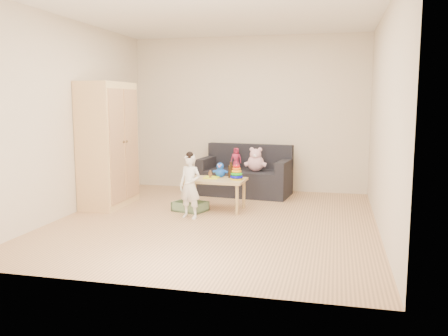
% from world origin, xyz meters
% --- Properties ---
extents(room, '(4.50, 4.50, 4.50)m').
position_xyz_m(room, '(0.00, 0.00, 1.30)').
color(room, tan).
rests_on(room, ground).
extents(wardrobe, '(0.50, 0.99, 1.79)m').
position_xyz_m(wardrobe, '(-1.74, 0.53, 0.89)').
color(wardrobe, '#EEC782').
rests_on(wardrobe, ground).
extents(sofa, '(1.53, 0.89, 0.41)m').
position_xyz_m(sofa, '(0.04, 1.76, 0.20)').
color(sofa, black).
rests_on(sofa, ground).
extents(play_table, '(0.86, 0.55, 0.44)m').
position_xyz_m(play_table, '(-0.16, 0.59, 0.22)').
color(play_table, tan).
rests_on(play_table, ground).
extents(storage_bin, '(0.51, 0.44, 0.13)m').
position_xyz_m(storage_bin, '(-0.48, 0.45, 0.06)').
color(storage_bin, '#668762').
rests_on(storage_bin, ground).
extents(toddler, '(0.35, 0.28, 0.83)m').
position_xyz_m(toddler, '(-0.36, 0.06, 0.41)').
color(toddler, white).
rests_on(toddler, ground).
extents(pink_bear, '(0.30, 0.27, 0.32)m').
position_xyz_m(pink_bear, '(0.23, 1.67, 0.57)').
color(pink_bear, '#EFB0BD').
rests_on(pink_bear, sofa).
extents(doll, '(0.19, 0.13, 0.35)m').
position_xyz_m(doll, '(-0.10, 1.76, 0.59)').
color(doll, '#AE2042').
rests_on(doll, sofa).
extents(ring_stacker, '(0.18, 0.18, 0.20)m').
position_xyz_m(ring_stacker, '(0.14, 0.60, 0.52)').
color(ring_stacker, yellow).
rests_on(ring_stacker, play_table).
extents(brown_bottle, '(0.08, 0.08, 0.23)m').
position_xyz_m(brown_bottle, '(0.04, 0.74, 0.54)').
color(brown_bottle, black).
rests_on(brown_bottle, play_table).
extents(blue_plush, '(0.18, 0.15, 0.21)m').
position_xyz_m(blue_plush, '(-0.12, 0.75, 0.55)').
color(blue_plush, blue).
rests_on(blue_plush, play_table).
extents(wooden_figure, '(0.05, 0.04, 0.12)m').
position_xyz_m(wooden_figure, '(-0.23, 0.58, 0.50)').
color(wooden_figure, brown).
rests_on(wooden_figure, play_table).
extents(yellow_book, '(0.20, 0.20, 0.02)m').
position_xyz_m(yellow_book, '(-0.23, 0.66, 0.45)').
color(yellow_book, '#F0FF1A').
rests_on(yellow_book, play_table).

